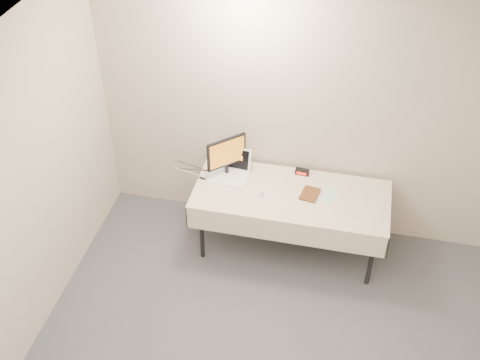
% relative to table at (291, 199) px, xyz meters
% --- Properties ---
extents(back_wall, '(4.00, 0.10, 2.70)m').
position_rel_table_xyz_m(back_wall, '(0.00, 0.45, 0.67)').
color(back_wall, '#C2B09C').
rests_on(back_wall, ground).
extents(table, '(1.86, 0.81, 0.74)m').
position_rel_table_xyz_m(table, '(0.00, 0.00, 0.00)').
color(table, black).
rests_on(table, ground).
extents(laptop, '(0.39, 0.35, 0.25)m').
position_rel_table_xyz_m(laptop, '(-0.63, 0.16, 0.12)').
color(laptop, white).
rests_on(laptop, table).
extents(monitor, '(0.32, 0.30, 0.43)m').
position_rel_table_xyz_m(monitor, '(-0.67, 0.15, 0.31)').
color(monitor, black).
rests_on(monitor, table).
extents(book, '(0.16, 0.05, 0.21)m').
position_rel_table_xyz_m(book, '(0.09, 0.03, 0.17)').
color(book, brown).
rests_on(book, table).
extents(alarm_clock, '(0.14, 0.07, 0.06)m').
position_rel_table_xyz_m(alarm_clock, '(0.06, 0.32, 0.09)').
color(alarm_clock, black).
rests_on(alarm_clock, table).
extents(clicker, '(0.05, 0.10, 0.02)m').
position_rel_table_xyz_m(clicker, '(-0.28, -0.09, 0.07)').
color(clicker, '#B3B3B5').
rests_on(clicker, table).
extents(paper_form, '(0.15, 0.29, 0.00)m').
position_rel_table_xyz_m(paper_form, '(0.36, 0.07, 0.06)').
color(paper_form, '#A9D5A9').
rests_on(paper_form, table).
extents(usb_dongle, '(0.06, 0.03, 0.01)m').
position_rel_table_xyz_m(usb_dongle, '(-0.89, 0.03, 0.07)').
color(usb_dongle, black).
rests_on(usb_dongle, table).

